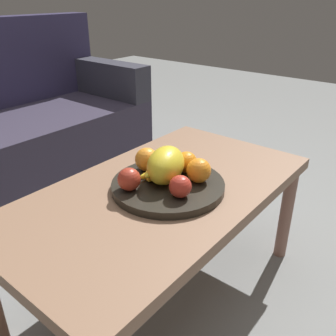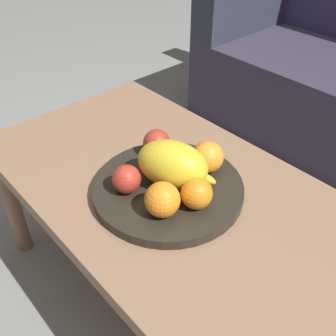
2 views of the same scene
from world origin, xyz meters
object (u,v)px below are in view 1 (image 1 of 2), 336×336
at_px(fruit_bowl, 168,185).
at_px(apple_front, 129,179).
at_px(coffee_table, 161,202).
at_px(orange_right, 186,162).
at_px(orange_left, 199,170).
at_px(melon_large_front, 166,165).
at_px(orange_front, 147,159).
at_px(banana_bunch, 158,170).
at_px(apple_left, 180,186).

bearing_deg(fruit_bowl, apple_front, 151.40).
relative_size(coffee_table, orange_right, 14.88).
bearing_deg(fruit_bowl, orange_left, -48.86).
relative_size(melon_large_front, apple_front, 2.42).
bearing_deg(apple_front, orange_front, 19.97).
xyz_separation_m(coffee_table, banana_bunch, (0.01, 0.02, 0.10)).
bearing_deg(orange_right, fruit_bowl, 179.10).
relative_size(coffee_table, banana_bunch, 5.94).
relative_size(orange_right, banana_bunch, 0.40).
height_order(coffee_table, fruit_bowl, fruit_bowl).
height_order(orange_right, apple_front, same).
bearing_deg(banana_bunch, coffee_table, -123.39).
xyz_separation_m(coffee_table, orange_right, (0.11, -0.02, 0.11)).
distance_m(melon_large_front, apple_front, 0.13).
height_order(orange_front, banana_bunch, orange_front).
xyz_separation_m(orange_right, banana_bunch, (-0.09, 0.05, -0.01)).
relative_size(apple_front, apple_left, 1.05).
height_order(orange_left, apple_front, orange_left).
bearing_deg(fruit_bowl, orange_front, 78.68).
bearing_deg(apple_left, apple_front, 113.71).
bearing_deg(orange_front, orange_left, -77.09).
distance_m(orange_right, apple_left, 0.17).
relative_size(fruit_bowl, apple_front, 5.08).
distance_m(orange_front, apple_front, 0.14).
height_order(fruit_bowl, banana_bunch, banana_bunch).
bearing_deg(orange_right, apple_front, 163.22).
bearing_deg(banana_bunch, melon_large_front, -92.12).
distance_m(coffee_table, orange_front, 0.15).
relative_size(coffee_table, fruit_bowl, 2.94).
bearing_deg(orange_front, orange_right, -56.50).
bearing_deg(melon_large_front, apple_front, 156.42).
bearing_deg(coffee_table, melon_large_front, -38.58).
distance_m(coffee_table, banana_bunch, 0.11).
distance_m(orange_left, orange_right, 0.08).
distance_m(fruit_bowl, orange_right, 0.11).
bearing_deg(apple_left, orange_right, 30.20).
distance_m(fruit_bowl, apple_front, 0.14).
height_order(apple_front, apple_left, apple_front).
relative_size(melon_large_front, apple_left, 2.55).
height_order(melon_large_front, orange_front, melon_large_front).
bearing_deg(apple_left, fruit_bowl, 60.62).
height_order(coffee_table, melon_large_front, melon_large_front).
bearing_deg(orange_right, melon_large_front, 172.31).
relative_size(orange_left, banana_bunch, 0.44).
height_order(melon_large_front, apple_front, melon_large_front).
bearing_deg(orange_right, banana_bunch, 153.46).
distance_m(orange_front, banana_bunch, 0.07).
height_order(fruit_bowl, apple_left, apple_left).
relative_size(coffee_table, orange_left, 13.56).
xyz_separation_m(coffee_table, orange_left, (0.08, -0.10, 0.12)).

